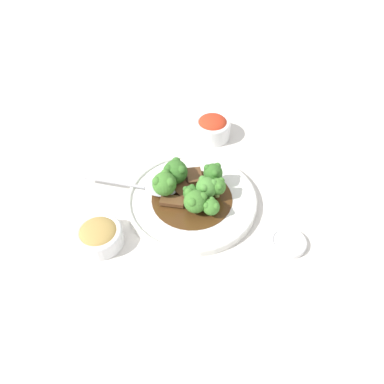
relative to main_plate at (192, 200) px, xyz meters
name	(u,v)px	position (x,y,z in m)	size (l,w,h in m)	color
ground_plane	(192,203)	(0.00, 0.00, -0.01)	(4.00, 4.00, 0.00)	silver
main_plate	(192,200)	(0.00, 0.00, 0.00)	(0.28, 0.28, 0.02)	white
beef_strip_0	(172,201)	(0.03, 0.03, 0.01)	(0.05, 0.03, 0.01)	brown
beef_strip_1	(194,177)	(0.01, -0.05, 0.02)	(0.05, 0.05, 0.01)	brown
beef_strip_2	(183,190)	(0.02, -0.01, 0.01)	(0.08, 0.07, 0.01)	#56331E
broccoli_floret_0	(213,173)	(-0.03, -0.05, 0.04)	(0.04, 0.04, 0.05)	#8EB756
broccoli_floret_1	(164,183)	(0.06, 0.01, 0.04)	(0.05, 0.05, 0.06)	#7FA84C
broccoli_floret_2	(206,187)	(-0.03, -0.01, 0.04)	(0.04, 0.04, 0.05)	#8EB756
broccoli_floret_3	(190,193)	(0.00, 0.01, 0.03)	(0.03, 0.03, 0.04)	#8EB756
broccoli_floret_4	(211,207)	(-0.05, 0.03, 0.03)	(0.03, 0.03, 0.04)	#8EB756
broccoli_floret_5	(195,201)	(-0.02, 0.03, 0.04)	(0.05, 0.05, 0.05)	#8EB756
broccoli_floret_6	(217,186)	(-0.05, -0.02, 0.04)	(0.04, 0.04, 0.05)	#8EB756
broccoli_floret_7	(175,171)	(0.05, -0.04, 0.04)	(0.05, 0.05, 0.05)	#7FA84C
serving_spoon	(154,188)	(0.08, 0.00, 0.02)	(0.21, 0.05, 0.01)	#B7B7BC
side_bowl_kimchi	(212,127)	(0.01, -0.23, 0.02)	(0.09, 0.09, 0.06)	white
side_bowl_appetizer	(99,235)	(0.14, 0.15, 0.01)	(0.09, 0.09, 0.04)	white
sauce_dish	(288,242)	(-0.21, 0.05, 0.00)	(0.07, 0.07, 0.01)	white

